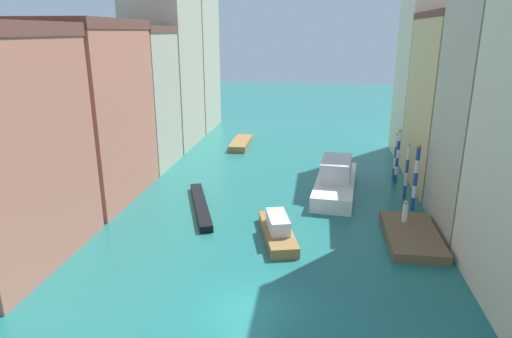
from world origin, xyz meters
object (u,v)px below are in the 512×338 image
at_px(person_on_dock, 405,212).
at_px(mooring_pole_2, 398,156).
at_px(mooring_pole_1, 407,171).
at_px(mooring_pole_3, 396,155).
at_px(vaporetto_white, 336,180).
at_px(motorboat_0, 278,230).
at_px(mooring_pole_0, 416,177).
at_px(motorboat_1, 241,143).
at_px(gondola_black, 201,205).
at_px(waterfront_dock, 412,235).

distance_m(person_on_dock, mooring_pole_2, 10.24).
distance_m(person_on_dock, mooring_pole_1, 6.40).
xyz_separation_m(mooring_pole_3, vaporetto_white, (-5.48, -4.33, -1.18)).
bearing_deg(motorboat_0, mooring_pole_1, 42.39).
height_order(mooring_pole_3, motorboat_0, mooring_pole_3).
xyz_separation_m(mooring_pole_2, vaporetto_white, (-5.45, -3.20, -1.45)).
relative_size(person_on_dock, mooring_pole_0, 0.29).
distance_m(mooring_pole_1, mooring_pole_3, 5.03).
bearing_deg(mooring_pole_1, mooring_pole_2, 91.61).
height_order(mooring_pole_1, motorboat_0, mooring_pole_1).
bearing_deg(motorboat_1, person_on_dock, -54.85).
distance_m(mooring_pole_0, motorboat_0, 11.81).
bearing_deg(mooring_pole_1, vaporetto_white, 172.77).
height_order(mooring_pole_3, gondola_black, mooring_pole_3).
xyz_separation_m(mooring_pole_0, motorboat_1, (-16.41, 17.73, -2.31)).
bearing_deg(motorboat_0, person_on_dock, 16.59).
xyz_separation_m(gondola_black, motorboat_0, (6.35, -4.24, 0.34)).
height_order(mooring_pole_0, motorboat_0, mooring_pole_0).
relative_size(mooring_pole_0, motorboat_1, 0.78).
relative_size(person_on_dock, mooring_pole_1, 0.33).
bearing_deg(vaporetto_white, mooring_pole_0, -28.89).
height_order(waterfront_dock, gondola_black, waterfront_dock).
xyz_separation_m(waterfront_dock, motorboat_1, (-15.37, 23.07, 0.06)).
relative_size(mooring_pole_3, vaporetto_white, 0.41).
height_order(waterfront_dock, mooring_pole_3, mooring_pole_3).
relative_size(mooring_pole_3, motorboat_1, 0.66).
height_order(waterfront_dock, mooring_pole_0, mooring_pole_0).
bearing_deg(mooring_pole_1, person_on_dock, -99.97).
distance_m(mooring_pole_3, motorboat_0, 16.82).
xyz_separation_m(waterfront_dock, gondola_black, (-15.09, 3.31, -0.05)).
height_order(person_on_dock, gondola_black, person_on_dock).
xyz_separation_m(waterfront_dock, mooring_pole_0, (1.03, 5.35, 2.37)).
bearing_deg(mooring_pole_1, gondola_black, -164.20).
distance_m(person_on_dock, vaporetto_white, 8.24).
bearing_deg(mooring_pole_0, person_on_dock, -108.91).
bearing_deg(mooring_pole_0, motorboat_0, -147.28).
bearing_deg(waterfront_dock, mooring_pole_2, 86.42).
relative_size(mooring_pole_1, mooring_pole_3, 1.05).
height_order(mooring_pole_0, mooring_pole_3, mooring_pole_0).
bearing_deg(mooring_pole_3, person_on_dock, -95.16).
xyz_separation_m(mooring_pole_1, mooring_pole_2, (-0.11, 3.90, 0.15)).
distance_m(mooring_pole_0, gondola_black, 16.43).
xyz_separation_m(mooring_pole_0, mooring_pole_3, (-0.27, 7.50, -0.43)).
height_order(person_on_dock, vaporetto_white, vaporetto_white).
bearing_deg(waterfront_dock, mooring_pole_3, 86.59).
relative_size(motorboat_0, motorboat_1, 0.95).
distance_m(vaporetto_white, gondola_black, 11.64).
distance_m(mooring_pole_0, mooring_pole_2, 6.38).
relative_size(mooring_pole_0, mooring_pole_1, 1.13).
relative_size(person_on_dock, gondola_black, 0.17).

